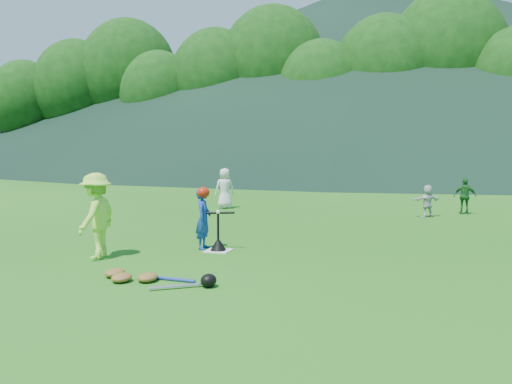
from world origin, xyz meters
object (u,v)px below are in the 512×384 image
fielder_a (225,188)px  fielder_d (427,201)px  adult_coach (96,216)px  fielder_c (465,196)px  home_plate (218,251)px  batting_tee (218,244)px  equipment_pile (147,277)px  batter_child (203,219)px

fielder_a → fielder_d: 6.13m
adult_coach → fielder_c: 10.62m
home_plate → batting_tee: (0.00, 0.00, 0.12)m
home_plate → equipment_pile: bearing=-95.4°
fielder_d → fielder_a: bearing=-35.6°
home_plate → fielder_c: 8.61m
home_plate → fielder_d: 7.21m
home_plate → fielder_d: fielder_d is taller
batter_child → adult_coach: size_ratio=0.78×
fielder_a → equipment_pile: bearing=67.8°
home_plate → fielder_a: bearing=108.9°
home_plate → equipment_pile: equipment_pile is taller
home_plate → fielder_a: 6.71m
fielder_a → batting_tee: fielder_a is taller
equipment_pile → fielder_c: bearing=60.5°
adult_coach → fielder_d: adult_coach is taller
fielder_a → fielder_d: fielder_a is taller
fielder_d → batting_tee: fielder_d is taller
fielder_a → equipment_pile: fielder_a is taller
batter_child → equipment_pile: batter_child is taller
batter_child → fielder_d: batter_child is taller
home_plate → batting_tee: batting_tee is taller
fielder_a → batting_tee: size_ratio=1.89×
adult_coach → equipment_pile: size_ratio=0.83×
batter_child → home_plate: bearing=-116.9°
batter_child → fielder_a: 6.44m
batter_child → equipment_pile: (0.13, -2.44, -0.51)m
fielder_d → batter_child: bearing=21.0°
adult_coach → fielder_a: 7.45m
fielder_c → equipment_pile: (-5.25, -9.27, -0.46)m
fielder_d → batting_tee: 7.20m
home_plate → adult_coach: 2.28m
fielder_a → fielder_c: (7.20, 0.65, -0.11)m
batter_child → fielder_d: bearing=-41.9°
fielder_c → equipment_pile: bearing=58.9°
home_plate → fielder_d: bearing=56.6°
adult_coach → batting_tee: (1.84, 1.12, -0.62)m
home_plate → adult_coach: adult_coach is taller
home_plate → batter_child: size_ratio=0.39×
fielder_d → equipment_pile: bearing=30.6°
fielder_c → batting_tee: bearing=52.5°
fielder_a → batter_child: bearing=71.5°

